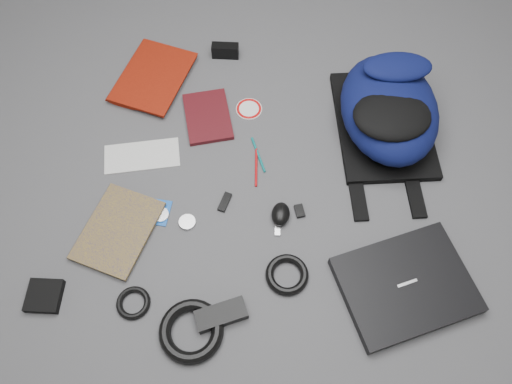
# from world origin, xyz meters

# --- Properties ---
(ground) EXTENTS (4.00, 4.00, 0.00)m
(ground) POSITION_xyz_m (0.00, 0.00, 0.00)
(ground) COLOR #4F4F51
(ground) RESTS_ON ground
(backpack) EXTENTS (0.37, 0.50, 0.19)m
(backpack) POSITION_xyz_m (0.39, 0.28, 0.10)
(backpack) COLOR #080D34
(backpack) RESTS_ON ground
(laptop) EXTENTS (0.42, 0.38, 0.03)m
(laptop) POSITION_xyz_m (0.43, -0.26, 0.02)
(laptop) COLOR black
(laptop) RESTS_ON ground
(textbook_red) EXTENTS (0.28, 0.34, 0.03)m
(textbook_red) POSITION_xyz_m (-0.48, 0.45, 0.02)
(textbook_red) COLOR maroon
(textbook_red) RESTS_ON ground
(comic_book) EXTENTS (0.25, 0.30, 0.02)m
(comic_book) POSITION_xyz_m (-0.48, -0.12, 0.01)
(comic_book) COLOR #C09A0D
(comic_book) RESTS_ON ground
(envelope) EXTENTS (0.25, 0.15, 0.00)m
(envelope) POSITION_xyz_m (-0.37, 0.11, 0.00)
(envelope) COLOR silver
(envelope) RESTS_ON ground
(dvd_case) EXTENTS (0.19, 0.23, 0.02)m
(dvd_case) POSITION_xyz_m (-0.18, 0.28, 0.01)
(dvd_case) COLOR #390A0E
(dvd_case) RESTS_ON ground
(compact_camera) EXTENTS (0.09, 0.04, 0.05)m
(compact_camera) POSITION_xyz_m (-0.14, 0.55, 0.03)
(compact_camera) COLOR black
(compact_camera) RESTS_ON ground
(sticker_disc) EXTENTS (0.10, 0.10, 0.00)m
(sticker_disc) POSITION_xyz_m (-0.04, 0.32, 0.00)
(sticker_disc) COLOR white
(sticker_disc) RESTS_ON ground
(pen_teal) EXTENTS (0.06, 0.13, 0.01)m
(pen_teal) POSITION_xyz_m (-0.00, 0.14, 0.00)
(pen_teal) COLOR #0C6D6D
(pen_teal) RESTS_ON ground
(pen_red) EXTENTS (0.02, 0.14, 0.01)m
(pen_red) POSITION_xyz_m (-0.01, 0.10, 0.00)
(pen_red) COLOR red
(pen_red) RESTS_ON ground
(id_badge) EXTENTS (0.06, 0.09, 0.00)m
(id_badge) POSITION_xyz_m (-0.28, -0.08, 0.00)
(id_badge) COLOR blue
(id_badge) RESTS_ON ground
(usb_black) EXTENTS (0.04, 0.07, 0.01)m
(usb_black) POSITION_xyz_m (-0.09, -0.03, 0.01)
(usb_black) COLOR black
(usb_black) RESTS_ON ground
(usb_silver) EXTENTS (0.02, 0.04, 0.01)m
(usb_silver) POSITION_xyz_m (0.07, -0.11, 0.00)
(usb_silver) COLOR silver
(usb_silver) RESTS_ON ground
(key_fob) EXTENTS (0.04, 0.05, 0.01)m
(key_fob) POSITION_xyz_m (0.13, -0.05, 0.01)
(key_fob) COLOR black
(key_fob) RESTS_ON ground
(mouse) EXTENTS (0.06, 0.08, 0.04)m
(mouse) POSITION_xyz_m (0.08, -0.07, 0.02)
(mouse) COLOR black
(mouse) RESTS_ON ground
(headphone_left) EXTENTS (0.06, 0.06, 0.01)m
(headphone_left) POSITION_xyz_m (-0.28, -0.09, 0.01)
(headphone_left) COLOR silver
(headphone_left) RESTS_ON ground
(headphone_right) EXTENTS (0.06, 0.06, 0.01)m
(headphone_right) POSITION_xyz_m (-0.19, -0.11, 0.01)
(headphone_right) COLOR silver
(headphone_right) RESTS_ON ground
(cable_coil) EXTENTS (0.13, 0.13, 0.02)m
(cable_coil) POSITION_xyz_m (0.10, -0.25, 0.01)
(cable_coil) COLOR black
(cable_coil) RESTS_ON ground
(power_brick) EXTENTS (0.15, 0.10, 0.03)m
(power_brick) POSITION_xyz_m (-0.07, -0.37, 0.02)
(power_brick) COLOR black
(power_brick) RESTS_ON ground
(power_cord_coil) EXTENTS (0.22, 0.22, 0.03)m
(power_cord_coil) POSITION_xyz_m (-0.14, -0.42, 0.02)
(power_cord_coil) COLOR black
(power_cord_coil) RESTS_ON ground
(pouch) EXTENTS (0.09, 0.09, 0.02)m
(pouch) POSITION_xyz_m (-0.55, -0.35, 0.01)
(pouch) COLOR black
(pouch) RESTS_ON ground
(earbud_coil) EXTENTS (0.10, 0.10, 0.02)m
(earbud_coil) POSITION_xyz_m (-0.31, -0.35, 0.01)
(earbud_coil) COLOR black
(earbud_coil) RESTS_ON ground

